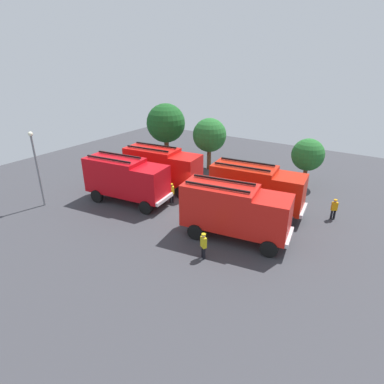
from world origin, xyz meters
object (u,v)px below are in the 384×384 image
(firefighter_2, at_px, (171,192))
(tree_2, at_px, (308,155))
(firefighter_0, at_px, (334,208))
(tree_1, at_px, (210,135))
(traffic_cone_0, at_px, (216,182))
(tree_0, at_px, (166,123))
(fire_truck_2, at_px, (162,166))
(fire_truck_3, at_px, (256,187))
(fire_truck_1, at_px, (235,209))
(firefighter_4, at_px, (204,245))
(lamppost, at_px, (36,163))
(firefighter_1, at_px, (289,223))
(fire_truck_0, at_px, (126,178))
(firefighter_3, at_px, (287,197))

(firefighter_2, distance_m, tree_2, 13.01)
(firefighter_0, bearing_deg, tree_1, 40.40)
(traffic_cone_0, bearing_deg, tree_0, 158.52)
(tree_2, height_order, traffic_cone_0, tree_2)
(fire_truck_2, relative_size, fire_truck_3, 1.00)
(fire_truck_1, xyz_separation_m, firefighter_4, (-0.47, -3.12, -1.20))
(tree_0, bearing_deg, lamppost, -95.45)
(firefighter_1, height_order, tree_2, tree_2)
(fire_truck_0, distance_m, fire_truck_2, 4.09)
(fire_truck_0, bearing_deg, firefighter_2, 22.94)
(firefighter_0, bearing_deg, fire_truck_2, 68.61)
(fire_truck_0, bearing_deg, fire_truck_3, 15.83)
(fire_truck_1, height_order, tree_2, tree_2)
(fire_truck_0, distance_m, lamppost, 6.99)
(fire_truck_0, xyz_separation_m, fire_truck_3, (9.74, 4.07, 0.00))
(firefighter_1, relative_size, traffic_cone_0, 2.58)
(firefighter_1, bearing_deg, tree_0, -77.13)
(fire_truck_1, relative_size, firefighter_3, 4.43)
(firefighter_1, distance_m, firefighter_2, 9.88)
(fire_truck_1, distance_m, fire_truck_3, 4.42)
(fire_truck_2, bearing_deg, fire_truck_0, -104.68)
(fire_truck_2, xyz_separation_m, firefighter_4, (9.00, -7.51, -1.20))
(tree_0, bearing_deg, firefighter_0, -12.88)
(fire_truck_1, distance_m, firefighter_4, 3.38)
(firefighter_0, height_order, firefighter_4, firefighter_4)
(firefighter_4, xyz_separation_m, traffic_cone_0, (-5.14, 10.74, -0.60))
(fire_truck_3, height_order, firefighter_1, fire_truck_3)
(traffic_cone_0, distance_m, lamppost, 15.50)
(firefighter_2, relative_size, firefighter_4, 1.01)
(fire_truck_3, relative_size, firefighter_0, 4.60)
(fire_truck_3, relative_size, tree_2, 1.63)
(tree_0, bearing_deg, traffic_cone_0, -21.48)
(fire_truck_1, xyz_separation_m, traffic_cone_0, (-5.60, 7.62, -1.81))
(fire_truck_0, bearing_deg, firefighter_0, 15.45)
(firefighter_0, relative_size, lamppost, 0.26)
(tree_0, bearing_deg, fire_truck_2, -55.37)
(fire_truck_0, distance_m, traffic_cone_0, 8.73)
(tree_0, bearing_deg, fire_truck_1, -38.00)
(firefighter_2, bearing_deg, lamppost, 77.48)
(firefighter_1, xyz_separation_m, tree_1, (-11.72, 9.22, 2.68))
(firefighter_3, relative_size, tree_2, 0.37)
(fire_truck_3, bearing_deg, firefighter_1, -38.56)
(fire_truck_2, xyz_separation_m, tree_0, (-4.51, 6.53, 2.32))
(fire_truck_2, distance_m, firefighter_1, 12.74)
(firefighter_4, height_order, tree_1, tree_1)
(fire_truck_1, distance_m, tree_2, 12.16)
(fire_truck_3, bearing_deg, fire_truck_2, 173.89)
(firefighter_1, height_order, lamppost, lamppost)
(fire_truck_1, relative_size, tree_2, 1.64)
(firefighter_0, relative_size, firefighter_3, 0.96)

